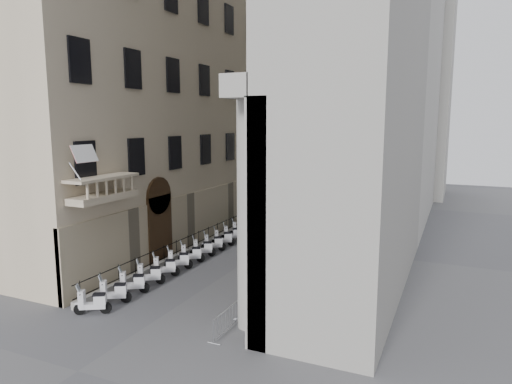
# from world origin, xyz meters

# --- Properties ---
(ground) EXTENTS (120.00, 120.00, 0.00)m
(ground) POSITION_xyz_m (0.00, 0.00, 0.00)
(ground) COLOR #545356
(ground) RESTS_ON ground
(left_building) EXTENTS (5.00, 36.00, 34.00)m
(left_building) POSITION_xyz_m (-7.50, 22.00, 17.00)
(left_building) COLOR beige
(left_building) RESTS_ON ground
(far_building) EXTENTS (22.00, 10.00, 30.00)m
(far_building) POSITION_xyz_m (0.00, 48.00, 15.00)
(far_building) COLOR #BAB7AF
(far_building) RESTS_ON ground
(iron_fence) EXTENTS (0.30, 28.00, 1.40)m
(iron_fence) POSITION_xyz_m (-4.30, 18.00, 0.00)
(iron_fence) COLOR black
(iron_fence) RESTS_ON ground
(blue_awning) EXTENTS (1.60, 3.00, 3.00)m
(blue_awning) POSITION_xyz_m (4.15, 26.00, 0.00)
(blue_awning) COLOR navy
(blue_awning) RESTS_ON ground
(flag) EXTENTS (1.00, 1.40, 8.20)m
(flag) POSITION_xyz_m (-4.00, 5.00, 0.00)
(flag) COLOR #9E0C11
(flag) RESTS_ON ground
(scooter_0) EXTENTS (1.49, 1.19, 1.50)m
(scooter_0) POSITION_xyz_m (-3.13, 4.10, 0.00)
(scooter_0) COLOR silver
(scooter_0) RESTS_ON ground
(scooter_1) EXTENTS (1.49, 1.19, 1.50)m
(scooter_1) POSITION_xyz_m (-3.13, 5.56, 0.00)
(scooter_1) COLOR silver
(scooter_1) RESTS_ON ground
(scooter_2) EXTENTS (1.49, 1.19, 1.50)m
(scooter_2) POSITION_xyz_m (-3.13, 7.02, 0.00)
(scooter_2) COLOR silver
(scooter_2) RESTS_ON ground
(scooter_3) EXTENTS (1.49, 1.19, 1.50)m
(scooter_3) POSITION_xyz_m (-3.13, 8.48, 0.00)
(scooter_3) COLOR silver
(scooter_3) RESTS_ON ground
(scooter_4) EXTENTS (1.49, 1.19, 1.50)m
(scooter_4) POSITION_xyz_m (-3.13, 9.93, 0.00)
(scooter_4) COLOR silver
(scooter_4) RESTS_ON ground
(scooter_5) EXTENTS (1.49, 1.19, 1.50)m
(scooter_5) POSITION_xyz_m (-3.13, 11.39, 0.00)
(scooter_5) COLOR silver
(scooter_5) RESTS_ON ground
(scooter_6) EXTENTS (1.49, 1.19, 1.50)m
(scooter_6) POSITION_xyz_m (-3.13, 12.85, 0.00)
(scooter_6) COLOR silver
(scooter_6) RESTS_ON ground
(scooter_7) EXTENTS (1.49, 1.19, 1.50)m
(scooter_7) POSITION_xyz_m (-3.13, 14.31, 0.00)
(scooter_7) COLOR silver
(scooter_7) RESTS_ON ground
(scooter_8) EXTENTS (1.49, 1.19, 1.50)m
(scooter_8) POSITION_xyz_m (-3.13, 15.77, 0.00)
(scooter_8) COLOR silver
(scooter_8) RESTS_ON ground
(scooter_9) EXTENTS (1.49, 1.19, 1.50)m
(scooter_9) POSITION_xyz_m (-3.13, 17.23, 0.00)
(scooter_9) COLOR silver
(scooter_9) RESTS_ON ground
(scooter_10) EXTENTS (1.49, 1.19, 1.50)m
(scooter_10) POSITION_xyz_m (-3.13, 18.69, 0.00)
(scooter_10) COLOR silver
(scooter_10) RESTS_ON ground
(scooter_11) EXTENTS (1.49, 1.19, 1.50)m
(scooter_11) POSITION_xyz_m (-3.13, 20.15, 0.00)
(scooter_11) COLOR silver
(scooter_11) RESTS_ON ground
(barrier_0) EXTENTS (0.60, 2.40, 1.10)m
(barrier_0) POSITION_xyz_m (3.56, 5.03, 0.00)
(barrier_0) COLOR #A9ACB1
(barrier_0) RESTS_ON ground
(barrier_1) EXTENTS (0.60, 2.40, 1.10)m
(barrier_1) POSITION_xyz_m (3.56, 7.53, 0.00)
(barrier_1) COLOR #A9ACB1
(barrier_1) RESTS_ON ground
(barrier_2) EXTENTS (0.60, 2.40, 1.10)m
(barrier_2) POSITION_xyz_m (3.56, 10.03, 0.00)
(barrier_2) COLOR #A9ACB1
(barrier_2) RESTS_ON ground
(barrier_3) EXTENTS (0.60, 2.40, 1.10)m
(barrier_3) POSITION_xyz_m (3.56, 12.53, 0.00)
(barrier_3) COLOR #A9ACB1
(barrier_3) RESTS_ON ground
(barrier_4) EXTENTS (0.60, 2.40, 1.10)m
(barrier_4) POSITION_xyz_m (3.56, 15.03, 0.00)
(barrier_4) COLOR #A9ACB1
(barrier_4) RESTS_ON ground
(barrier_5) EXTENTS (0.60, 2.40, 1.10)m
(barrier_5) POSITION_xyz_m (3.56, 17.53, 0.00)
(barrier_5) COLOR #A9ACB1
(barrier_5) RESTS_ON ground
(barrier_6) EXTENTS (0.60, 2.40, 1.10)m
(barrier_6) POSITION_xyz_m (3.56, 20.03, 0.00)
(barrier_6) COLOR #A9ACB1
(barrier_6) RESTS_ON ground
(security_tent) EXTENTS (3.89, 3.89, 3.16)m
(security_tent) POSITION_xyz_m (-3.60, 29.19, 2.64)
(security_tent) COLOR silver
(security_tent) RESTS_ON ground
(street_lamp) EXTENTS (2.48, 1.26, 8.19)m
(street_lamp) POSITION_xyz_m (-2.21, 26.10, 4.88)
(street_lamp) COLOR gray
(street_lamp) RESTS_ON ground
(info_kiosk) EXTENTS (0.38, 0.79, 1.61)m
(info_kiosk) POSITION_xyz_m (-3.69, 21.84, 0.82)
(info_kiosk) COLOR black
(info_kiosk) RESTS_ON ground
(pedestrian_a) EXTENTS (0.75, 0.60, 1.79)m
(pedestrian_a) POSITION_xyz_m (-0.86, 26.61, 0.89)
(pedestrian_a) COLOR black
(pedestrian_a) RESTS_ON ground
(pedestrian_b) EXTENTS (0.94, 0.92, 1.53)m
(pedestrian_b) POSITION_xyz_m (2.19, 25.07, 0.77)
(pedestrian_b) COLOR black
(pedestrian_b) RESTS_ON ground
(pedestrian_c) EXTENTS (0.88, 0.65, 1.65)m
(pedestrian_c) POSITION_xyz_m (0.47, 36.00, 0.83)
(pedestrian_c) COLOR black
(pedestrian_c) RESTS_ON ground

